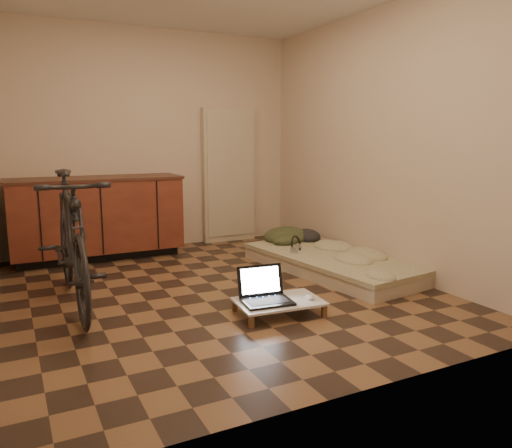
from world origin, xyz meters
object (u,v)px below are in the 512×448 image
futon (334,262)px  laptop (265,294)px  bicycle (71,234)px  lap_desk (279,302)px

futon → laptop: laptop is taller
laptop → bicycle: bearing=153.4°
futon → laptop: bearing=-154.1°
futon → lap_desk: 1.40m
futon → laptop: 1.47m
bicycle → lap_desk: (1.38, -0.88, -0.50)m
bicycle → laptop: bicycle is taller
laptop → futon: bearing=40.4°
bicycle → laptop: bearing=-32.5°
futon → lap_desk: size_ratio=2.97×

